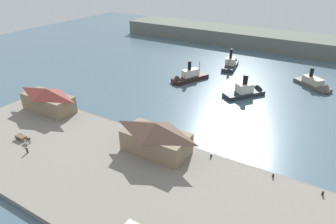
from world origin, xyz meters
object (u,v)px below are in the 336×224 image
(mooring_post_east, at_px, (273,175))
(ferry_departing_north, at_px, (187,78))
(ferry_moored_east, at_px, (316,85))
(horse_cart, at_px, (23,138))
(pedestrian_walking_east, at_px, (27,150))
(ferry_shed_customs_shed, at_px, (156,137))
(mooring_post_center_east, at_px, (211,155))
(ferry_near_quay, at_px, (248,91))
(mooring_post_center_west, at_px, (323,193))
(ferry_shed_east_terminal, at_px, (48,100))
(ferry_mid_harbor, at_px, (231,64))

(mooring_post_east, xyz_separation_m, ferry_departing_north, (-45.88, 44.66, -0.13))
(ferry_moored_east, bearing_deg, horse_cart, -126.32)
(pedestrian_walking_east, distance_m, ferry_moored_east, 102.67)
(ferry_departing_north, bearing_deg, ferry_shed_customs_shed, -70.17)
(pedestrian_walking_east, bearing_deg, ferry_departing_north, 82.19)
(mooring_post_center_east, xyz_separation_m, ferry_near_quay, (-5.11, 44.12, -0.03))
(mooring_post_center_west, xyz_separation_m, mooring_post_center_east, (-25.22, 0.36, 0.00))
(ferry_moored_east, bearing_deg, mooring_post_center_west, -81.11)
(ferry_departing_north, bearing_deg, mooring_post_east, -44.23)
(horse_cart, height_order, ferry_moored_east, ferry_moored_east)
(ferry_shed_customs_shed, xyz_separation_m, ferry_departing_north, (-17.98, 49.86, -3.78))
(mooring_post_center_west, bearing_deg, ferry_moored_east, 98.89)
(ferry_moored_east, bearing_deg, pedestrian_walking_east, -122.59)
(mooring_post_east, xyz_separation_m, mooring_post_center_west, (10.25, -0.61, 0.00))
(ferry_moored_east, bearing_deg, ferry_shed_east_terminal, -136.01)
(horse_cart, relative_size, ferry_moored_east, 0.37)
(ferry_shed_east_terminal, height_order, pedestrian_walking_east, ferry_shed_east_terminal)
(pedestrian_walking_east, height_order, ferry_departing_north, ferry_departing_north)
(pedestrian_walking_east, height_order, ferry_near_quay, ferry_near_quay)
(mooring_post_center_east, relative_size, ferry_mid_harbor, 0.05)
(ferry_shed_customs_shed, height_order, horse_cart, ferry_shed_customs_shed)
(ferry_shed_customs_shed, bearing_deg, mooring_post_center_west, 6.85)
(ferry_mid_harbor, bearing_deg, ferry_shed_east_terminal, -113.67)
(pedestrian_walking_east, xyz_separation_m, ferry_mid_harbor, (18.18, 93.82, -0.36))
(mooring_post_east, bearing_deg, pedestrian_walking_east, -157.58)
(horse_cart, relative_size, pedestrian_walking_east, 3.43)
(mooring_post_east, bearing_deg, ferry_near_quay, 114.60)
(horse_cart, bearing_deg, mooring_post_center_east, 22.72)
(ferry_shed_east_terminal, bearing_deg, ferry_shed_customs_shed, -1.98)
(mooring_post_east, relative_size, ferry_departing_north, 0.05)
(ferry_departing_north, height_order, ferry_moored_east, ferry_departing_north)
(ferry_near_quay, distance_m, ferry_mid_harbor, 32.02)
(ferry_shed_customs_shed, distance_m, ferry_departing_north, 53.13)
(ferry_shed_customs_shed, relative_size, mooring_post_center_west, 18.73)
(ferry_shed_east_terminal, distance_m, mooring_post_center_east, 54.99)
(mooring_post_center_west, bearing_deg, ferry_mid_harbor, 123.35)
(mooring_post_center_east, xyz_separation_m, ferry_moored_east, (15.15, 64.01, -0.26))
(ferry_mid_harbor, bearing_deg, horse_cart, -104.90)
(mooring_post_center_west, xyz_separation_m, ferry_departing_north, (-56.12, 45.27, -0.13))
(pedestrian_walking_east, height_order, mooring_post_east, pedestrian_walking_east)
(horse_cart, xyz_separation_m, pedestrian_walking_east, (5.95, -3.19, -0.14))
(ferry_shed_east_terminal, relative_size, mooring_post_east, 19.57)
(horse_cart, bearing_deg, ferry_shed_east_terminal, 118.79)
(pedestrian_walking_east, height_order, mooring_post_center_west, pedestrian_walking_east)
(ferry_near_quay, distance_m, ferry_departing_north, 25.81)
(ferry_shed_customs_shed, bearing_deg, pedestrian_walking_east, -147.20)
(horse_cart, xyz_separation_m, ferry_mid_harbor, (24.12, 90.63, -0.49))
(ferry_shed_customs_shed, relative_size, ferry_near_quay, 1.04)
(ferry_shed_customs_shed, relative_size, ferry_moored_east, 1.06)
(ferry_shed_customs_shed, xyz_separation_m, ferry_near_quay, (7.82, 49.06, -3.69))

